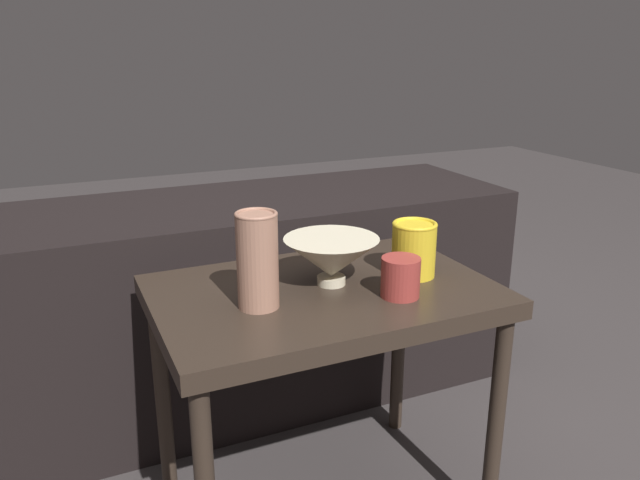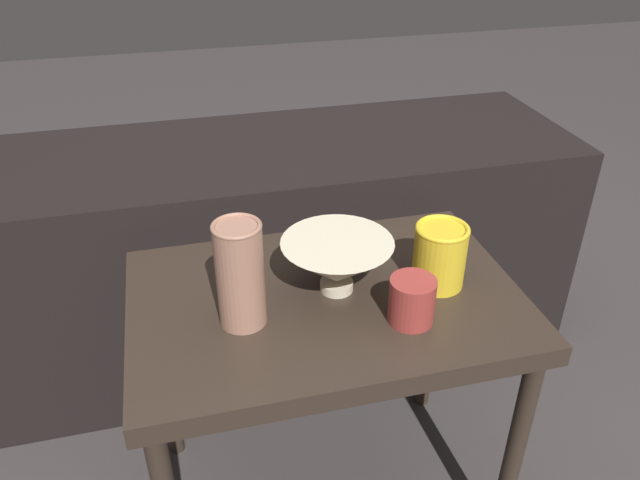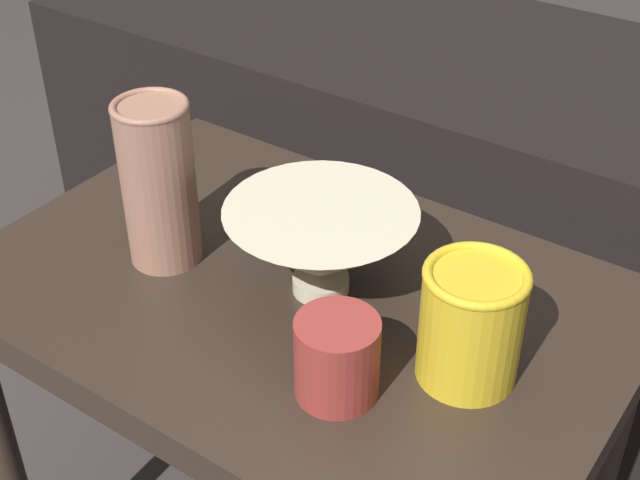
# 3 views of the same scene
# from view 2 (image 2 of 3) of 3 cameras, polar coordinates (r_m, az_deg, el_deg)

# --- Properties ---
(table) EXTENTS (0.71, 0.48, 0.56)m
(table) POSITION_cam_2_polar(r_m,az_deg,el_deg) (1.19, 0.51, -7.58)
(table) COLOR #2D231C
(table) RESTS_ON ground_plane
(couch_backdrop) EXTENTS (1.58, 0.50, 0.62)m
(couch_backdrop) POSITION_cam_2_polar(r_m,az_deg,el_deg) (1.74, -4.17, -0.92)
(couch_backdrop) COLOR black
(couch_backdrop) RESTS_ON ground_plane
(bowl) EXTENTS (0.20, 0.20, 0.10)m
(bowl) POSITION_cam_2_polar(r_m,az_deg,el_deg) (1.13, 1.56, -2.08)
(bowl) COLOR beige
(bowl) RESTS_ON table
(vase_textured_left) EXTENTS (0.08, 0.08, 0.19)m
(vase_textured_left) POSITION_cam_2_polar(r_m,az_deg,el_deg) (1.04, -7.32, -3.06)
(vase_textured_left) COLOR #996B56
(vase_textured_left) RESTS_ON table
(vase_colorful_right) EXTENTS (0.10, 0.10, 0.12)m
(vase_colorful_right) POSITION_cam_2_polar(r_m,az_deg,el_deg) (1.16, 10.89, -1.31)
(vase_colorful_right) COLOR gold
(vase_colorful_right) RESTS_ON table
(cup) EXTENTS (0.08, 0.08, 0.08)m
(cup) POSITION_cam_2_polar(r_m,az_deg,el_deg) (1.08, 8.40, -5.49)
(cup) COLOR maroon
(cup) RESTS_ON table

